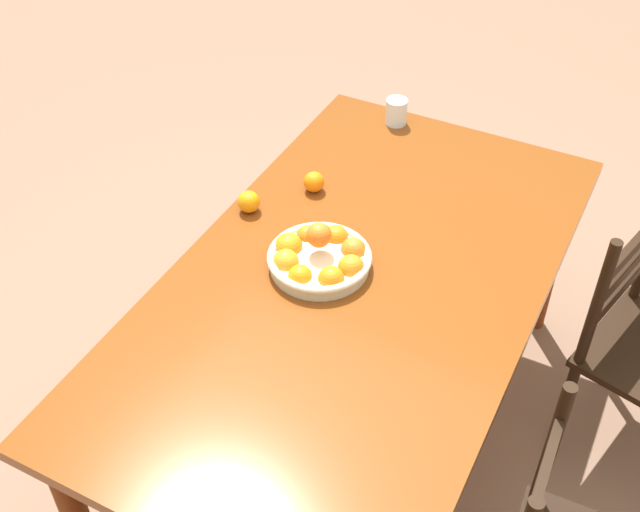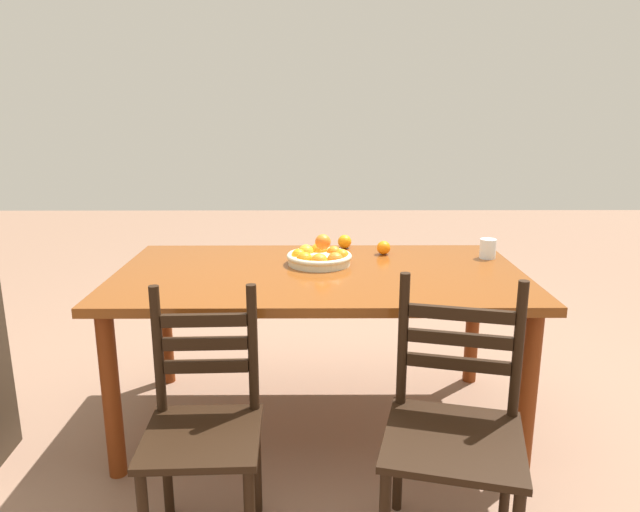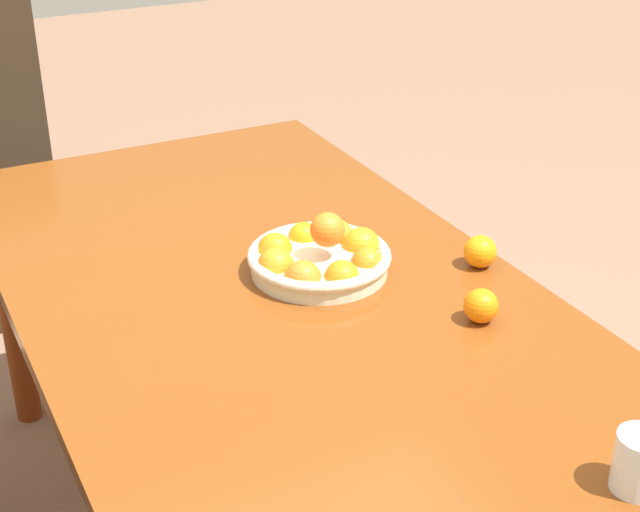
# 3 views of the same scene
# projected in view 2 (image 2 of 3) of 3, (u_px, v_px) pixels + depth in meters

# --- Properties ---
(ground_plane) EXTENTS (12.00, 12.00, 0.00)m
(ground_plane) POSITION_uv_depth(u_px,v_px,m) (319.00, 420.00, 2.86)
(ground_plane) COLOR #81604C
(dining_table) EXTENTS (1.85, 1.02, 0.76)m
(dining_table) POSITION_uv_depth(u_px,v_px,m) (319.00, 288.00, 2.69)
(dining_table) COLOR brown
(dining_table) RESTS_ON ground
(chair_near_window) EXTENTS (0.54, 0.54, 0.93)m
(chair_near_window) POSITION_uv_depth(u_px,v_px,m) (454.00, 429.00, 1.94)
(chair_near_window) COLOR black
(chair_near_window) RESTS_ON ground
(chair_by_cabinet) EXTENTS (0.40, 0.40, 0.90)m
(chair_by_cabinet) POSITION_uv_depth(u_px,v_px,m) (204.00, 427.00, 1.99)
(chair_by_cabinet) COLOR black
(chair_by_cabinet) RESTS_ON ground
(fruit_bowl) EXTENTS (0.31, 0.31, 0.15)m
(fruit_bowl) POSITION_uv_depth(u_px,v_px,m) (320.00, 257.00, 2.78)
(fruit_bowl) COLOR beige
(fruit_bowl) RESTS_ON dining_table
(orange_loose_0) EXTENTS (0.07, 0.07, 0.07)m
(orange_loose_0) POSITION_uv_depth(u_px,v_px,m) (384.00, 248.00, 2.96)
(orange_loose_0) COLOR orange
(orange_loose_0) RESTS_ON dining_table
(orange_loose_1) EXTENTS (0.07, 0.07, 0.07)m
(orange_loose_1) POSITION_uv_depth(u_px,v_px,m) (345.00, 242.00, 3.09)
(orange_loose_1) COLOR orange
(orange_loose_1) RESTS_ON dining_table
(drinking_glass) EXTENTS (0.08, 0.08, 0.10)m
(drinking_glass) POSITION_uv_depth(u_px,v_px,m) (488.00, 249.00, 2.89)
(drinking_glass) COLOR silver
(drinking_glass) RESTS_ON dining_table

